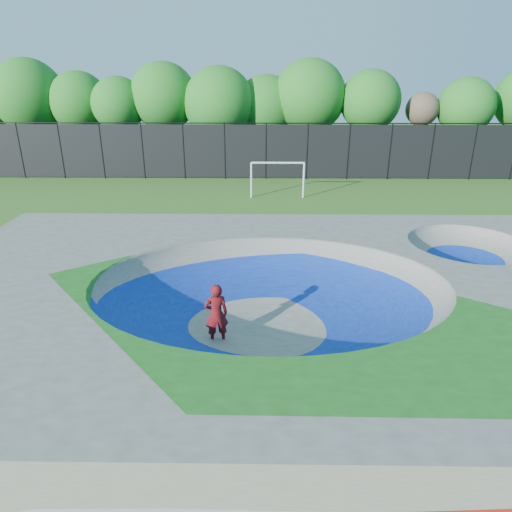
{
  "coord_description": "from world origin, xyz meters",
  "views": [
    {
      "loc": [
        -0.24,
        -12.6,
        7.44
      ],
      "look_at": [
        -0.46,
        3.0,
        1.1
      ],
      "focal_mm": 32.0,
      "sensor_mm": 36.0,
      "label": 1
    }
  ],
  "objects": [
    {
      "name": "soccer_goal",
      "position": [
        0.7,
        15.63,
        1.56
      ],
      "size": [
        3.4,
        0.12,
        2.25
      ],
      "color": "silver",
      "rests_on": "ground"
    },
    {
      "name": "ground",
      "position": [
        0.0,
        0.0,
        0.0
      ],
      "size": [
        120.0,
        120.0,
        0.0
      ],
      "primitive_type": "plane",
      "color": "#325F1A",
      "rests_on": "ground"
    },
    {
      "name": "skate_deck",
      "position": [
        0.0,
        0.0,
        0.75
      ],
      "size": [
        22.0,
        14.0,
        1.5
      ],
      "primitive_type": "cube",
      "color": "gray",
      "rests_on": "ground"
    },
    {
      "name": "treeline",
      "position": [
        -2.57,
        26.02,
        5.29
      ],
      "size": [
        52.64,
        7.94,
        8.52
      ],
      "color": "#4E3C27",
      "rests_on": "ground"
    },
    {
      "name": "skateboard",
      "position": [
        -1.55,
        -1.09,
        0.03
      ],
      "size": [
        0.81,
        0.37,
        0.05
      ],
      "primitive_type": "cube",
      "rotation": [
        0.0,
        0.0,
        0.2
      ],
      "color": "black",
      "rests_on": "ground"
    },
    {
      "name": "skater",
      "position": [
        -1.55,
        -1.09,
        0.95
      ],
      "size": [
        0.78,
        0.61,
        1.89
      ],
      "primitive_type": "imported",
      "rotation": [
        0.0,
        0.0,
        3.4
      ],
      "color": "#B70E12",
      "rests_on": "ground"
    },
    {
      "name": "fence",
      "position": [
        0.0,
        21.0,
        2.1
      ],
      "size": [
        48.09,
        0.09,
        4.04
      ],
      "color": "black",
      "rests_on": "ground"
    }
  ]
}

